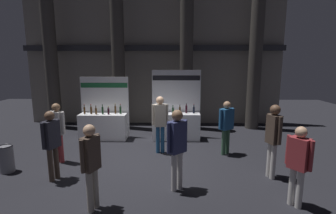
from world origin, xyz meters
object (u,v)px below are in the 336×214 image
trash_bin (6,159)px  visitor_1 (51,140)px  exhibitor_booth_0 (104,124)px  visitor_0 (160,119)px  visitor_3 (177,143)px  visitor_2 (91,161)px  exhibitor_booth_1 (176,123)px  visitor_5 (298,160)px  visitor_7 (58,128)px  visitor_6 (226,123)px  visitor_4 (273,135)px

trash_bin → visitor_1: size_ratio=0.42×
exhibitor_booth_0 → visitor_0: (2.18, -1.42, 0.50)m
exhibitor_booth_0 → visitor_3: 4.62m
visitor_0 → visitor_2: visitor_0 is taller
exhibitor_booth_1 → visitor_5: size_ratio=1.56×
exhibitor_booth_0 → visitor_1: exhibitor_booth_0 is taller
visitor_3 → visitor_5: bearing=-55.1°
visitor_3 → visitor_7: visitor_3 is taller
visitor_0 → visitor_6: (2.03, -0.09, -0.08)m
exhibitor_booth_0 → visitor_0: 2.65m
visitor_1 → visitor_7: size_ratio=1.00×
visitor_0 → visitor_7: (-2.85, -0.81, -0.07)m
visitor_3 → visitor_4: bearing=-25.2°
trash_bin → visitor_2: 3.29m
exhibitor_booth_1 → visitor_0: exhibitor_booth_1 is taller
trash_bin → visitor_2: bearing=-30.3°
visitor_1 → exhibitor_booth_1: bearing=158.6°
exhibitor_booth_0 → exhibitor_booth_1: exhibitor_booth_1 is taller
visitor_1 → visitor_5: 5.41m
trash_bin → visitor_7: bearing=32.5°
visitor_2 → visitor_5: visitor_2 is taller
visitor_0 → visitor_2: (-1.14, -3.13, -0.08)m
visitor_4 → visitor_6: size_ratio=1.10×
exhibitor_booth_0 → exhibitor_booth_1: (2.70, 0.05, 0.04)m
exhibitor_booth_0 → visitor_1: 3.37m
trash_bin → visitor_5: visitor_5 is taller
visitor_0 → visitor_4: size_ratio=0.98×
visitor_2 → visitor_4: 4.23m
visitor_2 → visitor_5: bearing=-64.3°
visitor_0 → visitor_1: visitor_0 is taller
exhibitor_booth_0 → trash_bin: exhibitor_booth_0 is taller
visitor_6 → exhibitor_booth_0: bearing=124.4°
exhibitor_booth_0 → visitor_5: (5.01, -4.33, 0.38)m
exhibitor_booth_0 → visitor_1: size_ratio=1.34×
visitor_0 → visitor_7: visitor_0 is taller
trash_bin → visitor_6: visitor_6 is taller
visitor_0 → trash_bin: bearing=-166.4°
exhibitor_booth_1 → visitor_0: bearing=-109.4°
visitor_4 → exhibitor_booth_0: bearing=-138.1°
visitor_0 → visitor_7: size_ratio=1.05×
visitor_3 → visitor_6: size_ratio=1.10×
visitor_1 → visitor_6: (4.52, 1.82, -0.01)m
visitor_1 → visitor_6: visitor_1 is taller
exhibitor_booth_0 → visitor_4: 5.91m
exhibitor_booth_1 → visitor_5: 4.97m
visitor_5 → visitor_7: visitor_7 is taller
exhibitor_booth_1 → trash_bin: (-4.44, -2.97, -0.26)m
exhibitor_booth_1 → visitor_3: bearing=-90.3°
visitor_3 → visitor_5: visitor_3 is taller
trash_bin → exhibitor_booth_0: bearing=59.1°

